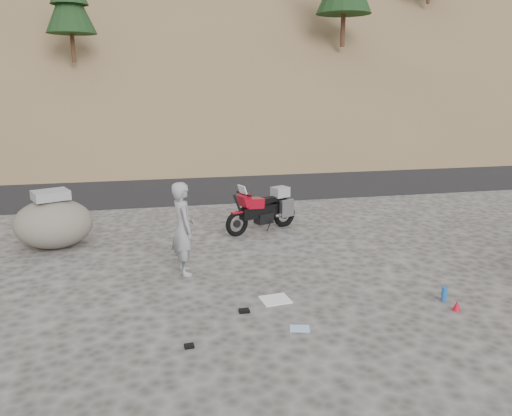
% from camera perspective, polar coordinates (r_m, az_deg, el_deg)
% --- Properties ---
extents(ground, '(140.00, 140.00, 0.00)m').
position_cam_1_polar(ground, '(9.07, -4.00, -7.90)').
color(ground, '#413E3C').
rests_on(ground, ground).
extents(road, '(120.00, 7.00, 0.05)m').
position_cam_1_polar(road, '(17.70, -8.13, 2.94)').
color(road, black).
rests_on(road, ground).
extents(motorcycle, '(1.86, 1.03, 1.18)m').
position_cam_1_polar(motorcycle, '(11.68, 1.02, -0.19)').
color(motorcycle, black).
rests_on(motorcycle, ground).
extents(man, '(0.52, 0.69, 1.71)m').
position_cam_1_polar(man, '(9.34, -8.14, -7.35)').
color(man, gray).
rests_on(man, ground).
extents(boulder, '(1.84, 1.66, 1.22)m').
position_cam_1_polar(boulder, '(11.32, -22.13, -1.58)').
color(boulder, '#5A564D').
rests_on(boulder, ground).
extents(gear_white_cloth, '(0.50, 0.45, 0.02)m').
position_cam_1_polar(gear_white_cloth, '(8.17, 2.22, -10.42)').
color(gear_white_cloth, white).
rests_on(gear_white_cloth, ground).
extents(gear_bottle, '(0.09, 0.09, 0.24)m').
position_cam_1_polar(gear_bottle, '(8.62, 20.71, -9.20)').
color(gear_bottle, '#1C57A9').
rests_on(gear_bottle, ground).
extents(gear_funnel, '(0.14, 0.14, 0.16)m').
position_cam_1_polar(gear_funnel, '(8.37, 21.97, -10.29)').
color(gear_funnel, red).
rests_on(gear_funnel, ground).
extents(gear_glove_a, '(0.16, 0.11, 0.05)m').
position_cam_1_polar(gear_glove_a, '(7.76, -1.36, -11.66)').
color(gear_glove_a, black).
rests_on(gear_glove_a, ground).
extents(gear_glove_b, '(0.13, 0.11, 0.04)m').
position_cam_1_polar(gear_glove_b, '(6.89, -7.65, -15.37)').
color(gear_glove_b, black).
rests_on(gear_glove_b, ground).
extents(gear_blue_cloth, '(0.33, 0.27, 0.01)m').
position_cam_1_polar(gear_blue_cloth, '(7.32, 5.02, -13.56)').
color(gear_blue_cloth, '#97BFEA').
rests_on(gear_blue_cloth, ground).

